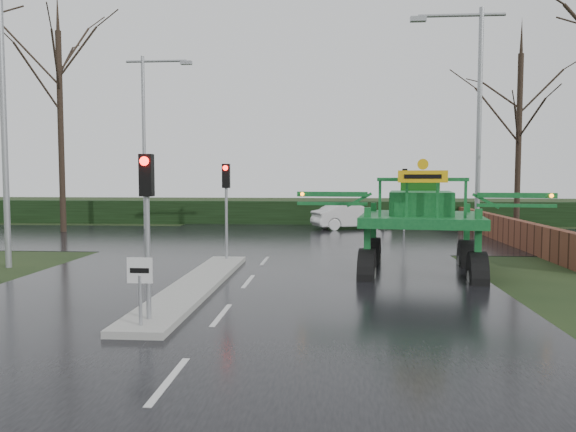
# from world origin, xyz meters

# --- Properties ---
(ground) EXTENTS (140.00, 140.00, 0.00)m
(ground) POSITION_xyz_m (0.00, 0.00, 0.00)
(ground) COLOR black
(ground) RESTS_ON ground
(road_main) EXTENTS (14.00, 80.00, 0.02)m
(road_main) POSITION_xyz_m (0.00, 10.00, 0.00)
(road_main) COLOR black
(road_main) RESTS_ON ground
(road_cross) EXTENTS (80.00, 12.00, 0.02)m
(road_cross) POSITION_xyz_m (0.00, 16.00, 0.01)
(road_cross) COLOR black
(road_cross) RESTS_ON ground
(median_island) EXTENTS (1.20, 10.00, 0.16)m
(median_island) POSITION_xyz_m (-1.30, 3.00, 0.09)
(median_island) COLOR gray
(median_island) RESTS_ON ground
(hedge_row) EXTENTS (44.00, 0.90, 1.50)m
(hedge_row) POSITION_xyz_m (0.00, 24.00, 0.75)
(hedge_row) COLOR black
(hedge_row) RESTS_ON ground
(brick_wall) EXTENTS (0.40, 20.00, 1.20)m
(brick_wall) POSITION_xyz_m (10.50, 16.00, 0.60)
(brick_wall) COLOR #592D1E
(brick_wall) RESTS_ON ground
(keep_left_sign) EXTENTS (0.50, 0.07, 1.35)m
(keep_left_sign) POSITION_xyz_m (-1.30, -1.50, 1.06)
(keep_left_sign) COLOR gray
(keep_left_sign) RESTS_ON ground
(traffic_signal_near) EXTENTS (0.26, 0.33, 3.52)m
(traffic_signal_near) POSITION_xyz_m (-1.30, -1.01, 2.59)
(traffic_signal_near) COLOR gray
(traffic_signal_near) RESTS_ON ground
(traffic_signal_mid) EXTENTS (0.26, 0.33, 3.52)m
(traffic_signal_mid) POSITION_xyz_m (-1.30, 7.49, 2.59)
(traffic_signal_mid) COLOR gray
(traffic_signal_mid) RESTS_ON ground
(traffic_signal_far) EXTENTS (0.26, 0.33, 3.52)m
(traffic_signal_far) POSITION_xyz_m (6.50, 20.01, 2.59)
(traffic_signal_far) COLOR gray
(traffic_signal_far) RESTS_ON ground
(street_light_left_near) EXTENTS (3.85, 0.30, 10.00)m
(street_light_left_near) POSITION_xyz_m (-8.19, 6.00, 5.99)
(street_light_left_near) COLOR gray
(street_light_left_near) RESTS_ON ground
(street_light_right) EXTENTS (3.85, 0.30, 10.00)m
(street_light_right) POSITION_xyz_m (8.19, 12.00, 5.99)
(street_light_right) COLOR gray
(street_light_right) RESTS_ON ground
(street_light_left_far) EXTENTS (3.85, 0.30, 10.00)m
(street_light_left_far) POSITION_xyz_m (-8.19, 20.00, 5.99)
(street_light_left_far) COLOR gray
(street_light_left_far) RESTS_ON ground
(tree_left_far) EXTENTS (7.70, 7.70, 13.26)m
(tree_left_far) POSITION_xyz_m (-12.50, 18.00, 7.15)
(tree_left_far) COLOR black
(tree_left_far) RESTS_ON ground
(tree_right_far) EXTENTS (7.00, 7.00, 12.05)m
(tree_right_far) POSITION_xyz_m (13.00, 21.00, 6.50)
(tree_right_far) COLOR black
(tree_right_far) RESTS_ON ground
(crop_sprayer) EXTENTS (7.98, 5.44, 4.49)m
(crop_sprayer) POSITION_xyz_m (3.53, 5.26, 2.12)
(crop_sprayer) COLOR black
(crop_sprayer) RESTS_ON ground
(white_sedan) EXTENTS (4.80, 3.20, 1.50)m
(white_sedan) POSITION_xyz_m (3.54, 20.88, 0.00)
(white_sedan) COLOR silver
(white_sedan) RESTS_ON ground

